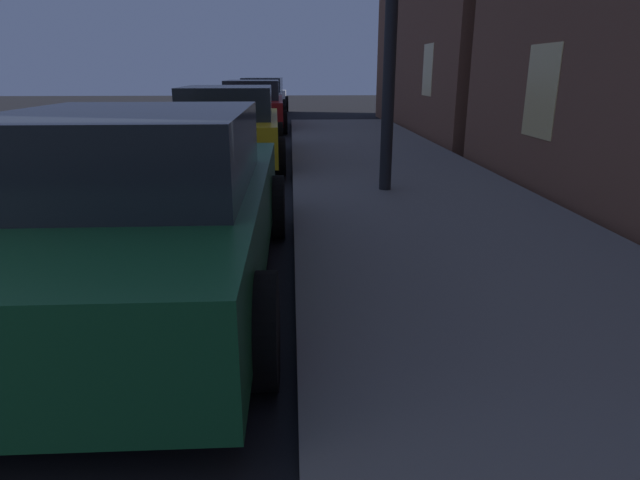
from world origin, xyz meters
name	(u,v)px	position (x,y,z in m)	size (l,w,h in m)	color
car_green	(143,207)	(2.85, 4.01, 0.71)	(2.11, 4.48, 1.43)	#19592D
car_yellow_cab	(230,126)	(2.85, 10.09, 0.71)	(2.09, 4.33, 1.43)	gold
car_red	(253,105)	(2.85, 16.58, 0.72)	(2.08, 4.60, 1.43)	maroon
car_white	(263,96)	(2.85, 22.50, 0.72)	(2.08, 4.29, 1.43)	silver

